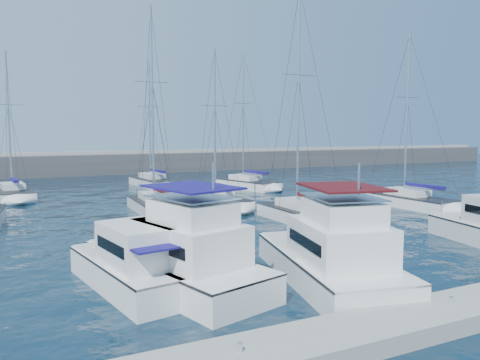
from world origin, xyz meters
name	(u,v)px	position (x,y,z in m)	size (l,w,h in m)	color
ground	(283,249)	(0.00, 0.00, 0.00)	(220.00, 220.00, 0.00)	black
breakwater	(109,167)	(0.00, 52.00, 1.05)	(160.00, 6.00, 4.45)	#424244
dock	(450,312)	(0.00, -11.00, 0.30)	(40.00, 2.20, 0.60)	gray
dock_cleat_near_port	(240,347)	(-8.00, -11.00, 0.72)	(0.16, 0.16, 0.25)	silver
dock_cleat_centre	(451,300)	(0.00, -11.00, 0.72)	(0.16, 0.16, 0.25)	silver
motor_yacht_port_outer	(131,267)	(-9.09, -3.08, 0.94)	(3.84, 7.75, 3.20)	white
motor_yacht_port_inner	(180,259)	(-7.12, -3.39, 1.13)	(6.08, 10.46, 4.69)	white
motor_yacht_stbd_inner	(332,258)	(-1.25, -6.04, 1.13)	(5.60, 9.81, 4.69)	white
sailboat_mid_b	(157,206)	(-3.11, 14.26, 0.54)	(3.24, 8.80, 16.65)	silver
sailboat_mid_c	(219,202)	(2.30, 14.40, 0.53)	(3.38, 7.23, 13.77)	white
sailboat_mid_d	(303,214)	(5.28, 6.05, 0.55)	(3.32, 8.17, 16.81)	silver
sailboat_mid_e	(411,201)	(17.32, 7.58, 0.52)	(3.55, 8.40, 15.00)	white
sailboat_back_a	(13,194)	(-13.39, 27.59, 0.53)	(3.92, 7.85, 14.40)	white
sailboat_back_b	(153,182)	(1.48, 31.95, 0.52)	(4.09, 8.80, 14.96)	silver
sailboat_back_c	(248,184)	(10.59, 25.37, 0.53)	(5.17, 8.62, 15.40)	white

